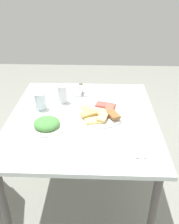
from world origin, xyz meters
TOP-DOWN VIEW (x-y plane):
  - ground_plane at (0.00, 0.00)m, footprint 6.00×6.00m
  - dining_table at (0.00, 0.00)m, footprint 1.02×0.91m
  - pide_platter at (0.01, -0.11)m, footprint 0.30×0.30m
  - salad_plate_greens at (-0.13, 0.20)m, footprint 0.22×0.22m
  - soda_can at (0.19, 0.15)m, footprint 0.09×0.09m
  - drinking_glass at (0.09, 0.28)m, footprint 0.08×0.08m
  - paper_napkin at (-0.30, -0.28)m, footprint 0.18×0.18m
  - fork at (-0.30, -0.30)m, footprint 0.19×0.07m
  - spoon at (-0.30, -0.27)m, footprint 0.19×0.07m
  - condiment_caddy at (0.31, 0.03)m, footprint 0.10×0.10m

SIDE VIEW (x-z plane):
  - ground_plane at x=0.00m, z-range 0.00..0.00m
  - dining_table at x=0.00m, z-range 0.27..0.98m
  - paper_napkin at x=-0.30m, z-range 0.71..0.71m
  - fork at x=-0.30m, z-range 0.71..0.71m
  - spoon at x=-0.30m, z-range 0.71..0.71m
  - pide_platter at x=0.01m, z-range 0.70..0.74m
  - salad_plate_greens at x=-0.13m, z-range 0.70..0.75m
  - condiment_caddy at x=0.31m, z-range 0.69..0.77m
  - drinking_glass at x=0.09m, z-range 0.71..0.82m
  - soda_can at x=0.19m, z-range 0.71..0.83m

